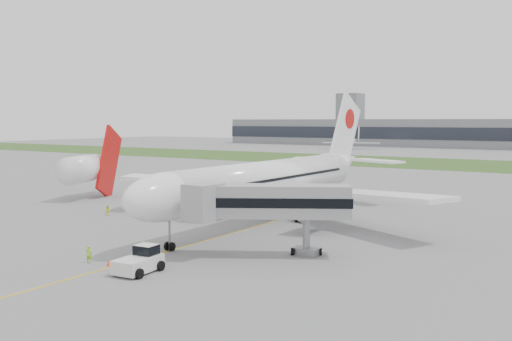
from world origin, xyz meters
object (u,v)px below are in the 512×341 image
Objects in this scene: airliner at (272,179)px; neighbor_aircraft at (86,168)px; jet_bridge at (265,202)px; ground_crew_near at (89,254)px; pushback_tug at (140,260)px.

neighbor_aircraft is at bearing 177.48° from airliner.
jet_bridge is 8.87× the size of ground_crew_near.
ground_crew_near is (-12.35, -11.11, -4.51)m from jet_bridge.
airliner is 33.21× the size of ground_crew_near.
jet_bridge is 0.89× the size of neighbor_aircraft.
pushback_tug is (3.38, -27.43, -4.62)m from airliner.
ground_crew_near is 0.10× the size of neighbor_aircraft.
neighbor_aircraft is at bearing -65.55° from ground_crew_near.
neighbor_aircraft is at bearing 138.92° from pushback_tug.
jet_bridge is at bearing 55.28° from pushback_tug.
pushback_tug is at bearing -58.41° from neighbor_aircraft.
jet_bridge is 17.21m from ground_crew_near.
pushback_tug is 0.32× the size of jet_bridge.
pushback_tug is 13.12m from jet_bridge.
pushback_tug is at bearing 156.67° from ground_crew_near.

